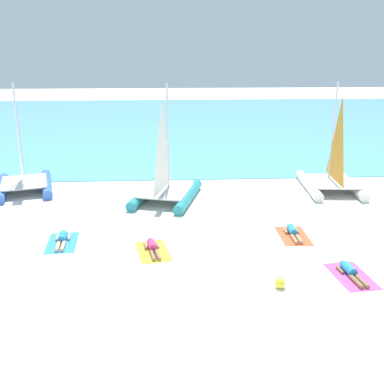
{
  "coord_description": "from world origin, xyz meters",
  "views": [
    {
      "loc": [
        -1.01,
        -13.16,
        7.04
      ],
      "look_at": [
        0.0,
        4.77,
        1.2
      ],
      "focal_mm": 41.58,
      "sensor_mm": 36.0,
      "label": 1
    }
  ],
  "objects_px": {
    "sailboat_blue": "(23,176)",
    "towel_center_right": "(293,236)",
    "sunbather_rightmost": "(351,272)",
    "sunbather_center_left": "(153,247)",
    "sailboat_teal": "(166,184)",
    "towel_rightmost": "(351,276)",
    "sunbather_leftmost": "(62,239)",
    "sailboat_white": "(332,175)",
    "towel_center_left": "(153,251)",
    "beach_ball": "(280,283)",
    "towel_leftmost": "(62,243)",
    "sunbather_center_right": "(293,232)"
  },
  "relations": [
    {
      "from": "sailboat_blue",
      "to": "towel_center_right",
      "type": "distance_m",
      "value": 13.88
    },
    {
      "from": "sunbather_rightmost",
      "to": "sailboat_blue",
      "type": "bearing_deg",
      "value": 138.06
    },
    {
      "from": "sunbather_center_left",
      "to": "sunbather_rightmost",
      "type": "relative_size",
      "value": 1.0
    },
    {
      "from": "sailboat_teal",
      "to": "towel_rightmost",
      "type": "bearing_deg",
      "value": -37.26
    },
    {
      "from": "sunbather_center_left",
      "to": "towel_center_right",
      "type": "distance_m",
      "value": 5.58
    },
    {
      "from": "towel_rightmost",
      "to": "sunbather_leftmost",
      "type": "bearing_deg",
      "value": 162.06
    },
    {
      "from": "sailboat_white",
      "to": "sailboat_teal",
      "type": "height_order",
      "value": "sailboat_teal"
    },
    {
      "from": "towel_center_right",
      "to": "sunbather_leftmost",
      "type": "bearing_deg",
      "value": -179.45
    },
    {
      "from": "towel_center_left",
      "to": "towel_rightmost",
      "type": "height_order",
      "value": "same"
    },
    {
      "from": "sailboat_white",
      "to": "sunbather_center_left",
      "type": "xyz_separation_m",
      "value": [
        -9.01,
        -6.7,
        -0.68
      ]
    },
    {
      "from": "sunbather_rightmost",
      "to": "sunbather_center_left",
      "type": "bearing_deg",
      "value": 155.45
    },
    {
      "from": "sunbather_leftmost",
      "to": "beach_ball",
      "type": "relative_size",
      "value": 4.62
    },
    {
      "from": "towel_leftmost",
      "to": "sunbather_rightmost",
      "type": "bearing_deg",
      "value": -17.26
    },
    {
      "from": "sailboat_white",
      "to": "towel_center_right",
      "type": "relative_size",
      "value": 2.88
    },
    {
      "from": "sailboat_blue",
      "to": "beach_ball",
      "type": "distance_m",
      "value": 14.94
    },
    {
      "from": "sunbather_rightmost",
      "to": "sunbather_center_right",
      "type": "bearing_deg",
      "value": 100.89
    },
    {
      "from": "towel_rightmost",
      "to": "sunbather_center_left",
      "type": "bearing_deg",
      "value": 160.7
    },
    {
      "from": "sailboat_white",
      "to": "sunbather_center_right",
      "type": "bearing_deg",
      "value": -117.92
    },
    {
      "from": "towel_leftmost",
      "to": "sunbather_rightmost",
      "type": "xyz_separation_m",
      "value": [
        9.92,
        -3.08,
        0.13
      ]
    },
    {
      "from": "towel_leftmost",
      "to": "towel_center_left",
      "type": "bearing_deg",
      "value": -15.28
    },
    {
      "from": "sailboat_teal",
      "to": "sunbather_center_left",
      "type": "height_order",
      "value": "sailboat_teal"
    },
    {
      "from": "sailboat_white",
      "to": "sunbather_center_right",
      "type": "distance_m",
      "value": 6.65
    },
    {
      "from": "sailboat_teal",
      "to": "sunbather_center_right",
      "type": "height_order",
      "value": "sailboat_teal"
    },
    {
      "from": "towel_rightmost",
      "to": "sailboat_blue",
      "type": "bearing_deg",
      "value": 143.65
    },
    {
      "from": "sailboat_teal",
      "to": "towel_center_left",
      "type": "distance_m",
      "value": 5.78
    },
    {
      "from": "sunbather_leftmost",
      "to": "beach_ball",
      "type": "distance_m",
      "value": 8.35
    },
    {
      "from": "towel_center_left",
      "to": "sunbather_center_right",
      "type": "xyz_separation_m",
      "value": [
        5.47,
        1.16,
        0.13
      ]
    },
    {
      "from": "sunbather_center_left",
      "to": "beach_ball",
      "type": "height_order",
      "value": "beach_ball"
    },
    {
      "from": "sunbather_rightmost",
      "to": "sunbather_leftmost",
      "type": "bearing_deg",
      "value": 156.64
    },
    {
      "from": "sunbather_leftmost",
      "to": "towel_rightmost",
      "type": "bearing_deg",
      "value": -23.02
    },
    {
      "from": "sunbather_leftmost",
      "to": "sunbather_center_right",
      "type": "bearing_deg",
      "value": -4.11
    },
    {
      "from": "sailboat_blue",
      "to": "towel_leftmost",
      "type": "height_order",
      "value": "sailboat_blue"
    },
    {
      "from": "towel_center_right",
      "to": "sunbather_rightmost",
      "type": "height_order",
      "value": "sunbather_rightmost"
    },
    {
      "from": "sunbather_leftmost",
      "to": "sunbather_center_right",
      "type": "distance_m",
      "value": 8.94
    },
    {
      "from": "sunbather_center_left",
      "to": "towel_center_right",
      "type": "relative_size",
      "value": 0.82
    },
    {
      "from": "sailboat_blue",
      "to": "sunbather_leftmost",
      "type": "height_order",
      "value": "sailboat_blue"
    },
    {
      "from": "sailboat_blue",
      "to": "towel_center_right",
      "type": "bearing_deg",
      "value": -43.1
    },
    {
      "from": "sailboat_blue",
      "to": "sunbather_rightmost",
      "type": "distance_m",
      "value": 16.43
    },
    {
      "from": "sailboat_teal",
      "to": "sunbather_center_left",
      "type": "xyz_separation_m",
      "value": [
        -0.48,
        -5.63,
        -0.68
      ]
    },
    {
      "from": "sailboat_white",
      "to": "towel_rightmost",
      "type": "bearing_deg",
      "value": -101.5
    },
    {
      "from": "towel_leftmost",
      "to": "towel_center_right",
      "type": "relative_size",
      "value": 1.0
    },
    {
      "from": "sunbather_leftmost",
      "to": "towel_center_right",
      "type": "bearing_deg",
      "value": -4.54
    },
    {
      "from": "sailboat_white",
      "to": "towel_rightmost",
      "type": "relative_size",
      "value": 2.88
    },
    {
      "from": "sunbather_leftmost",
      "to": "towel_center_right",
      "type": "relative_size",
      "value": 0.82
    },
    {
      "from": "sunbather_rightmost",
      "to": "beach_ball",
      "type": "distance_m",
      "value": 2.57
    },
    {
      "from": "towel_leftmost",
      "to": "sunbather_center_left",
      "type": "height_order",
      "value": "sunbather_center_left"
    },
    {
      "from": "sunbather_leftmost",
      "to": "towel_rightmost",
      "type": "height_order",
      "value": "sunbather_leftmost"
    },
    {
      "from": "towel_leftmost",
      "to": "sunbather_center_right",
      "type": "xyz_separation_m",
      "value": [
        8.93,
        0.22,
        0.13
      ]
    },
    {
      "from": "towel_leftmost",
      "to": "sunbather_center_left",
      "type": "bearing_deg",
      "value": -14.31
    },
    {
      "from": "towel_leftmost",
      "to": "towel_rightmost",
      "type": "distance_m",
      "value": 10.41
    }
  ]
}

